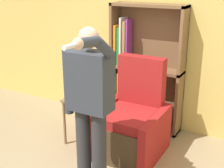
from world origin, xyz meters
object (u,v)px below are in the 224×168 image
Objects in this scene: side_table at (81,108)px; person_standing at (89,103)px; armchair at (131,124)px; bookcase at (139,70)px; table_lamp at (80,76)px.

person_standing is at bearing -49.88° from side_table.
person_standing reaches higher than armchair.
armchair is (0.25, -0.74, -0.48)m from bookcase.
bookcase is 1.05× the size of person_standing.
armchair is 1.86× the size of side_table.
bookcase reaches higher than person_standing.
person_standing is (0.21, -1.62, 0.13)m from bookcase.
bookcase reaches higher than side_table.
bookcase is at bearing 63.14° from side_table.
table_lamp is (0.00, 0.00, 0.45)m from side_table.
side_table is (-0.68, -0.12, 0.13)m from armchair.
table_lamp is (-0.43, -0.86, 0.09)m from bookcase.
side_table is 1.58× the size of table_lamp.
bookcase reaches higher than table_lamp.
armchair reaches higher than side_table.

